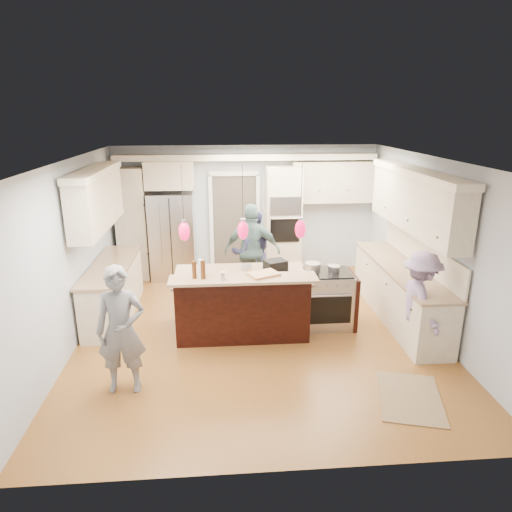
{
  "coord_description": "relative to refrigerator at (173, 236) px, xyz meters",
  "views": [
    {
      "loc": [
        -0.55,
        -6.58,
        3.36
      ],
      "look_at": [
        0.0,
        0.35,
        1.15
      ],
      "focal_mm": 32.0,
      "sensor_mm": 36.0,
      "label": 1
    }
  ],
  "objects": [
    {
      "name": "drink_can",
      "position": [
        1.01,
        -3.26,
        0.28
      ],
      "size": [
        0.07,
        0.07,
        0.12
      ],
      "primitive_type": "cylinder",
      "rotation": [
        0.0,
        0.0,
        0.03
      ],
      "color": "#B7B7BC",
      "rests_on": "kitchen_island"
    },
    {
      "name": "floor_rug",
      "position": [
        3.27,
        -4.58,
        -0.89
      ],
      "size": [
        0.99,
        1.23,
        0.01
      ],
      "primitive_type": "cube",
      "rotation": [
        0.0,
        0.0,
        -0.27
      ],
      "color": "olive",
      "rests_on": "ground"
    },
    {
      "name": "left_cabinets",
      "position": [
        -0.89,
        -1.84,
        0.16
      ],
      "size": [
        0.64,
        2.3,
        2.51
      ],
      "color": "beige",
      "rests_on": "ground"
    },
    {
      "name": "ground_plane",
      "position": [
        1.55,
        -2.64,
        -0.9
      ],
      "size": [
        6.0,
        6.0,
        0.0
      ],
      "primitive_type": "plane",
      "color": "#9F6B2B",
      "rests_on": "ground"
    },
    {
      "name": "person_bar_end",
      "position": [
        -0.24,
        -4.1,
        -0.08
      ],
      "size": [
        0.61,
        0.41,
        1.64
      ],
      "primitive_type": "imported",
      "rotation": [
        0.0,
        0.0,
        0.02
      ],
      "color": "slate",
      "rests_on": "ground"
    },
    {
      "name": "back_upper_cabinets",
      "position": [
        0.8,
        0.12,
        0.77
      ],
      "size": [
        5.3,
        0.61,
        2.54
      ],
      "color": "beige",
      "rests_on": "ground"
    },
    {
      "name": "pendant_lights",
      "position": [
        1.3,
        -3.15,
        0.9
      ],
      "size": [
        1.75,
        0.15,
        1.03
      ],
      "color": "black",
      "rests_on": "ground"
    },
    {
      "name": "beer_bottle_a",
      "position": [
        0.61,
        -3.15,
        0.34
      ],
      "size": [
        0.07,
        0.07,
        0.25
      ],
      "primitive_type": "cylinder",
      "rotation": [
        0.0,
        0.0,
        0.09
      ],
      "color": "#43200C",
      "rests_on": "kitchen_island"
    },
    {
      "name": "pot_large",
      "position": [
        2.44,
        -2.46,
        0.09
      ],
      "size": [
        0.25,
        0.25,
        0.15
      ],
      "primitive_type": "cylinder",
      "color": "#B7B7BC",
      "rests_on": "island_range"
    },
    {
      "name": "refrigerator",
      "position": [
        0.0,
        0.0,
        0.0
      ],
      "size": [
        0.9,
        0.7,
        1.8
      ],
      "primitive_type": "cube",
      "color": "#B7B7BC",
      "rests_on": "ground"
    },
    {
      "name": "kitchen_island",
      "position": [
        1.3,
        -2.57,
        -0.41
      ],
      "size": [
        2.1,
        1.46,
        1.12
      ],
      "color": "black",
      "rests_on": "ground"
    },
    {
      "name": "person_far_right",
      "position": [
        1.57,
        -1.15,
        -0.01
      ],
      "size": [
        1.09,
        0.57,
        1.77
      ],
      "primitive_type": "imported",
      "rotation": [
        0.0,
        0.0,
        3.01
      ],
      "color": "slate",
      "rests_on": "ground"
    },
    {
      "name": "right_counter_run",
      "position": [
        3.99,
        -2.34,
        0.16
      ],
      "size": [
        0.64,
        3.1,
        2.51
      ],
      "color": "beige",
      "rests_on": "ground"
    },
    {
      "name": "cutting_board",
      "position": [
        1.6,
        -3.11,
        0.24
      ],
      "size": [
        0.5,
        0.44,
        0.03
      ],
      "primitive_type": "cube",
      "rotation": [
        0.0,
        0.0,
        0.43
      ],
      "color": "tan",
      "rests_on": "kitchen_island"
    },
    {
      "name": "island_range",
      "position": [
        2.71,
        -2.49,
        -0.44
      ],
      "size": [
        0.82,
        0.71,
        0.92
      ],
      "color": "#B7B7BC",
      "rests_on": "ground"
    },
    {
      "name": "water_bottle",
      "position": [
        0.7,
        -3.16,
        0.36
      ],
      "size": [
        0.09,
        0.09,
        0.28
      ],
      "primitive_type": "cylinder",
      "rotation": [
        0.0,
        0.0,
        0.4
      ],
      "color": "silver",
      "rests_on": "kitchen_island"
    },
    {
      "name": "pot_small",
      "position": [
        2.78,
        -2.47,
        0.07
      ],
      "size": [
        0.19,
        0.19,
        0.1
      ],
      "primitive_type": "cylinder",
      "color": "#B7B7BC",
      "rests_on": "island_range"
    },
    {
      "name": "oven_column",
      "position": [
        2.3,
        0.03,
        0.25
      ],
      "size": [
        0.72,
        0.69,
        2.3
      ],
      "color": "beige",
      "rests_on": "ground"
    },
    {
      "name": "person_far_left",
      "position": [
        1.57,
        -1.04,
        -0.09
      ],
      "size": [
        0.84,
        0.68,
        1.62
      ],
      "primitive_type": "imported",
      "rotation": [
        0.0,
        0.0,
        3.23
      ],
      "color": "#272B4C",
      "rests_on": "ground"
    },
    {
      "name": "room_shell",
      "position": [
        1.55,
        -2.64,
        0.92
      ],
      "size": [
        5.54,
        6.04,
        2.72
      ],
      "color": "#B2BCC6",
      "rests_on": "ground"
    },
    {
      "name": "beer_bottle_b",
      "position": [
        0.74,
        -3.18,
        0.36
      ],
      "size": [
        0.08,
        0.08,
        0.27
      ],
      "primitive_type": "cylinder",
      "rotation": [
        0.0,
        0.0,
        0.24
      ],
      "color": "#43200C",
      "rests_on": "kitchen_island"
    },
    {
      "name": "person_range_side",
      "position": [
        3.8,
        -3.43,
        -0.14
      ],
      "size": [
        0.63,
        1.01,
        1.52
      ],
      "primitive_type": "imported",
      "rotation": [
        0.0,
        0.0,
        1.64
      ],
      "color": "#917AA4",
      "rests_on": "ground"
    },
    {
      "name": "beer_bottle_c",
      "position": [
        0.74,
        -3.08,
        0.33
      ],
      "size": [
        0.07,
        0.07,
        0.22
      ],
      "primitive_type": "cylinder",
      "rotation": [
        0.0,
        0.0,
        -0.43
      ],
      "color": "#43200C",
      "rests_on": "kitchen_island"
    }
  ]
}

